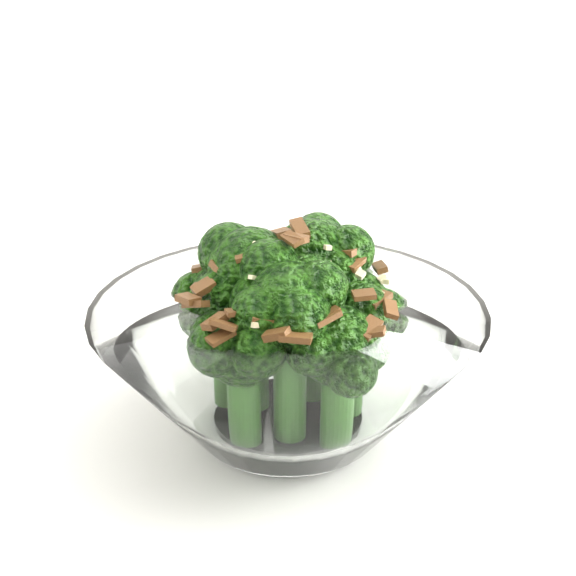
{
  "coord_description": "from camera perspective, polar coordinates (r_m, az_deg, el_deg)",
  "views": [
    {
      "loc": [
        -0.01,
        -0.47,
        1.02
      ],
      "look_at": [
        0.0,
        -0.08,
        0.84
      ],
      "focal_mm": 50.0,
      "sensor_mm": 36.0,
      "label": 1
    }
  ],
  "objects": [
    {
      "name": "broccoli_dish",
      "position": [
        0.45,
        0.07,
        -4.73
      ],
      "size": [
        0.22,
        0.22,
        0.13
      ],
      "color": "white",
      "rests_on": "table"
    },
    {
      "name": "table",
      "position": [
        0.5,
        7.18,
        -18.29
      ],
      "size": [
        1.4,
        1.15,
        0.75
      ],
      "color": "white",
      "rests_on": "ground"
    }
  ]
}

